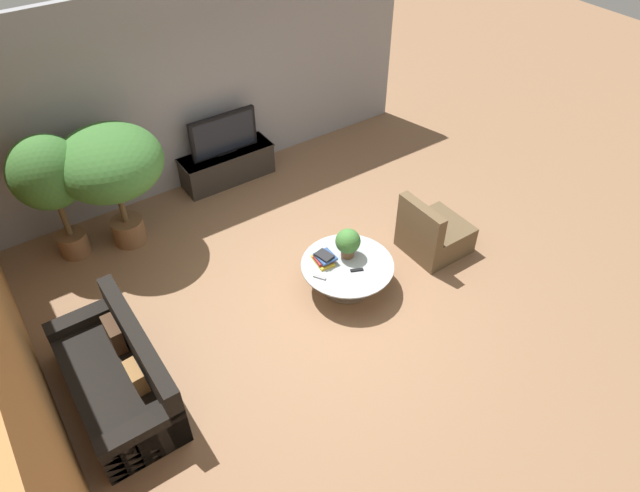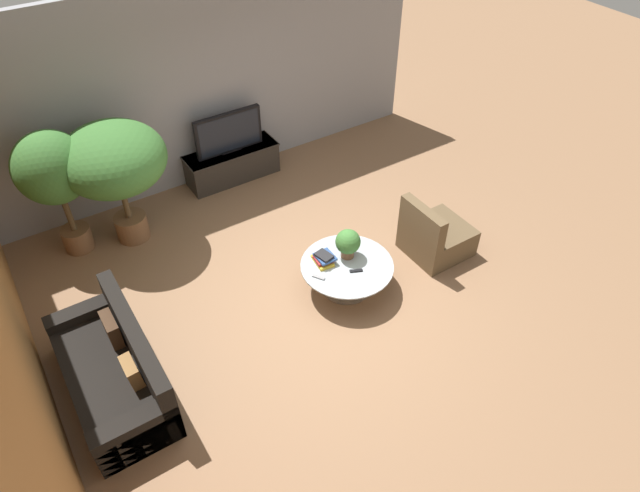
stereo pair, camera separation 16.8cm
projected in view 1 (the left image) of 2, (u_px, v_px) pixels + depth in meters
ground_plane at (320, 296)px, 7.21m from camera, size 24.00×24.00×0.00m
back_wall_stone at (192, 89)px, 8.22m from camera, size 7.40×0.12×3.00m
media_console at (227, 165)px, 8.95m from camera, size 1.47×0.50×0.51m
television at (223, 134)px, 8.58m from camera, size 1.07×0.13×0.63m
coffee_table at (347, 271)px, 7.15m from camera, size 1.16×1.16×0.39m
couch_by_wall at (119, 377)px, 5.95m from camera, size 0.84×1.86×0.84m
armchair_wicker at (433, 234)px, 7.69m from camera, size 0.80×0.76×0.86m
potted_palm_tall at (49, 177)px, 6.99m from camera, size 0.93×0.93×1.79m
potted_palm_corner at (110, 165)px, 7.18m from camera, size 1.36×1.36×1.74m
potted_plant_tabletop at (348, 242)px, 7.05m from camera, size 0.32×0.32×0.40m
book_stack at (324, 258)px, 7.07m from camera, size 0.25×0.32×0.13m
remote_black at (357, 270)px, 6.98m from camera, size 0.16×0.10×0.02m
remote_silver at (320, 277)px, 6.89m from camera, size 0.12×0.16×0.02m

